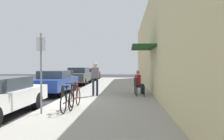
{
  "coord_description": "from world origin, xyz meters",
  "views": [
    {
      "loc": [
        3.17,
        -9.12,
        1.69
      ],
      "look_at": [
        2.0,
        7.24,
        1.32
      ],
      "focal_mm": 34.39,
      "sensor_mm": 36.0,
      "label": 1
    }
  ],
  "objects_px": {
    "parked_car_2": "(79,76)",
    "street_sign": "(41,67)",
    "bicycle_0": "(75,98)",
    "cafe_chair_1": "(138,85)",
    "parked_car_1": "(55,82)",
    "parked_car_3": "(90,74)",
    "cafe_chair_0": "(138,86)",
    "pedestrian_standing": "(95,76)",
    "parking_meter": "(72,82)",
    "seated_patron_1": "(139,81)",
    "bicycle_1": "(68,100)"
  },
  "relations": [
    {
      "from": "bicycle_1",
      "to": "seated_patron_1",
      "type": "xyz_separation_m",
      "value": [
        2.68,
        4.44,
        0.34
      ]
    },
    {
      "from": "pedestrian_standing",
      "to": "bicycle_1",
      "type": "bearing_deg",
      "value": -96.59
    },
    {
      "from": "cafe_chair_1",
      "to": "parked_car_1",
      "type": "bearing_deg",
      "value": 172.41
    },
    {
      "from": "parked_car_2",
      "to": "pedestrian_standing",
      "type": "xyz_separation_m",
      "value": [
        2.63,
        -7.71,
        0.35
      ]
    },
    {
      "from": "parking_meter",
      "to": "cafe_chair_1",
      "type": "distance_m",
      "value": 3.57
    },
    {
      "from": "bicycle_1",
      "to": "cafe_chair_0",
      "type": "height_order",
      "value": "bicycle_1"
    },
    {
      "from": "street_sign",
      "to": "seated_patron_1",
      "type": "height_order",
      "value": "street_sign"
    },
    {
      "from": "cafe_chair_0",
      "to": "pedestrian_standing",
      "type": "height_order",
      "value": "pedestrian_standing"
    },
    {
      "from": "parked_car_2",
      "to": "cafe_chair_1",
      "type": "xyz_separation_m",
      "value": [
        4.84,
        -6.87,
        -0.14
      ]
    },
    {
      "from": "cafe_chair_1",
      "to": "pedestrian_standing",
      "type": "xyz_separation_m",
      "value": [
        -2.21,
        -0.83,
        0.5
      ]
    },
    {
      "from": "parked_car_1",
      "to": "pedestrian_standing",
      "type": "distance_m",
      "value": 3.04
    },
    {
      "from": "parked_car_3",
      "to": "street_sign",
      "type": "height_order",
      "value": "street_sign"
    },
    {
      "from": "parked_car_3",
      "to": "bicycle_0",
      "type": "distance_m",
      "value": 16.99
    },
    {
      "from": "parked_car_2",
      "to": "street_sign",
      "type": "bearing_deg",
      "value": -82.79
    },
    {
      "from": "parked_car_1",
      "to": "bicycle_1",
      "type": "bearing_deg",
      "value": -66.37
    },
    {
      "from": "parked_car_1",
      "to": "cafe_chair_0",
      "type": "xyz_separation_m",
      "value": [
        4.84,
        -1.41,
        -0.1
      ]
    },
    {
      "from": "bicycle_1",
      "to": "pedestrian_standing",
      "type": "bearing_deg",
      "value": 83.41
    },
    {
      "from": "bicycle_0",
      "to": "pedestrian_standing",
      "type": "height_order",
      "value": "pedestrian_standing"
    },
    {
      "from": "parked_car_3",
      "to": "cafe_chair_0",
      "type": "bearing_deg",
      "value": -70.44
    },
    {
      "from": "cafe_chair_0",
      "to": "seated_patron_1",
      "type": "bearing_deg",
      "value": 85.55
    },
    {
      "from": "parked_car_2",
      "to": "bicycle_0",
      "type": "xyz_separation_m",
      "value": [
        2.35,
        -10.85,
        -0.29
      ]
    },
    {
      "from": "bicycle_1",
      "to": "seated_patron_1",
      "type": "relative_size",
      "value": 1.33
    },
    {
      "from": "cafe_chair_0",
      "to": "bicycle_0",
      "type": "bearing_deg",
      "value": -127.79
    },
    {
      "from": "parked_car_1",
      "to": "cafe_chair_1",
      "type": "height_order",
      "value": "parked_car_1"
    },
    {
      "from": "cafe_chair_0",
      "to": "seated_patron_1",
      "type": "distance_m",
      "value": 0.8
    },
    {
      "from": "street_sign",
      "to": "seated_patron_1",
      "type": "bearing_deg",
      "value": 55.82
    },
    {
      "from": "cafe_chair_0",
      "to": "cafe_chair_1",
      "type": "relative_size",
      "value": 1.0
    },
    {
      "from": "parked_car_1",
      "to": "parked_car_3",
      "type": "distance_m",
      "value": 12.21
    },
    {
      "from": "bicycle_0",
      "to": "pedestrian_standing",
      "type": "distance_m",
      "value": 3.22
    },
    {
      "from": "seated_patron_1",
      "to": "parking_meter",
      "type": "bearing_deg",
      "value": -157.61
    },
    {
      "from": "bicycle_1",
      "to": "seated_patron_1",
      "type": "height_order",
      "value": "seated_patron_1"
    },
    {
      "from": "bicycle_0",
      "to": "cafe_chair_1",
      "type": "distance_m",
      "value": 4.69
    },
    {
      "from": "parking_meter",
      "to": "parked_car_3",
      "type": "bearing_deg",
      "value": 96.22
    },
    {
      "from": "street_sign",
      "to": "cafe_chair_1",
      "type": "relative_size",
      "value": 2.99
    },
    {
      "from": "parked_car_3",
      "to": "parking_meter",
      "type": "relative_size",
      "value": 3.33
    },
    {
      "from": "bicycle_0",
      "to": "pedestrian_standing",
      "type": "bearing_deg",
      "value": 84.86
    },
    {
      "from": "bicycle_0",
      "to": "seated_patron_1",
      "type": "distance_m",
      "value": 4.75
    },
    {
      "from": "bicycle_0",
      "to": "bicycle_1",
      "type": "bearing_deg",
      "value": -106.46
    },
    {
      "from": "parked_car_2",
      "to": "street_sign",
      "type": "xyz_separation_m",
      "value": [
        1.5,
        -11.86,
        0.87
      ]
    },
    {
      "from": "parking_meter",
      "to": "bicycle_0",
      "type": "height_order",
      "value": "parking_meter"
    },
    {
      "from": "parking_meter",
      "to": "cafe_chair_1",
      "type": "bearing_deg",
      "value": 22.47
    },
    {
      "from": "parked_car_1",
      "to": "pedestrian_standing",
      "type": "bearing_deg",
      "value": -29.32
    },
    {
      "from": "bicycle_1",
      "to": "pedestrian_standing",
      "type": "xyz_separation_m",
      "value": [
        0.41,
        3.59,
        0.64
      ]
    },
    {
      "from": "parked_car_2",
      "to": "cafe_chair_1",
      "type": "height_order",
      "value": "parked_car_2"
    },
    {
      "from": "parked_car_3",
      "to": "parked_car_1",
      "type": "bearing_deg",
      "value": -90.0
    },
    {
      "from": "parking_meter",
      "to": "seated_patron_1",
      "type": "relative_size",
      "value": 1.02
    },
    {
      "from": "seated_patron_1",
      "to": "pedestrian_standing",
      "type": "xyz_separation_m",
      "value": [
        -2.27,
        -0.85,
        0.3
      ]
    },
    {
      "from": "parked_car_2",
      "to": "parked_car_3",
      "type": "bearing_deg",
      "value": 90.0
    },
    {
      "from": "parked_car_1",
      "to": "bicycle_1",
      "type": "xyz_separation_m",
      "value": [
        2.22,
        -5.06,
        -0.24
      ]
    },
    {
      "from": "parked_car_2",
      "to": "cafe_chair_1",
      "type": "distance_m",
      "value": 8.41
    }
  ]
}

